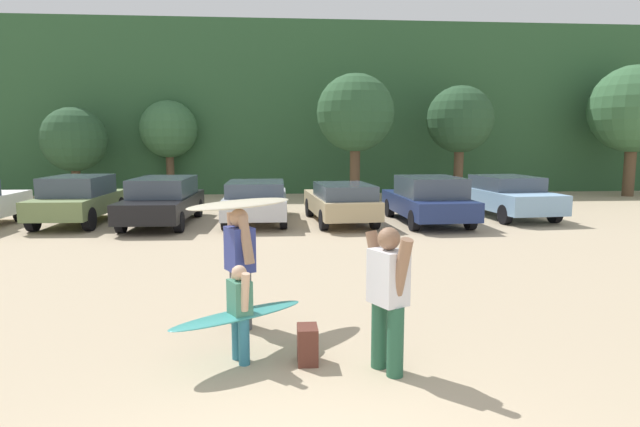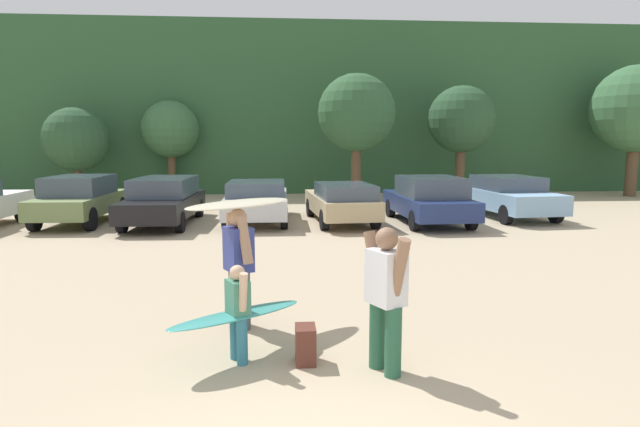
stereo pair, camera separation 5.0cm
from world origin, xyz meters
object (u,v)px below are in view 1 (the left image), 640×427
Objects in this scene: person_child at (240,308)px; person_adult at (240,261)px; parked_car_navy at (428,199)px; parked_car_black at (163,200)px; backpack_dropped at (308,345)px; surfboard_cream at (241,204)px; parked_car_olive_green at (79,198)px; parked_car_tan at (341,201)px; person_companion at (388,291)px; parked_car_silver at (256,200)px; parked_car_sky_blue at (507,196)px; surfboard_teal at (238,315)px.

person_adult is at bearing -113.78° from person_child.
person_child is at bearing 151.20° from parked_car_navy.
parked_car_black reaches higher than backpack_dropped.
person_child is 0.92m from backpack_dropped.
surfboard_cream is at bearing -115.07° from person_child.
surfboard_cream reaches higher than parked_car_olive_green.
parked_car_tan is 9.73m from person_adult.
person_companion reaches higher than parked_car_tan.
parked_car_tan is 9.66m from surfboard_cream.
parked_car_olive_green reaches higher than parked_car_navy.
person_adult is 1.43× the size of person_child.
parked_car_navy is (2.75, -0.25, 0.07)m from parked_car_tan.
backpack_dropped is (0.85, -1.48, -1.52)m from surfboard_cream.
backpack_dropped is (0.80, -0.10, -0.44)m from person_child.
person_child is 1.77m from person_companion.
backpack_dropped is (3.87, -11.03, -0.55)m from parked_car_black.
parked_car_black is 2.86× the size of surfboard_cream.
parked_car_olive_green is at bearing -89.96° from person_child.
parked_car_silver is at bearing -116.50° from person_adult.
parked_car_sky_blue is at bearing -85.32° from parked_car_black.
surfboard_teal is at bearing 65.19° from person_adult.
surfboard_cream is at bearing -73.01° from person_companion.
surfboard_cream reaches higher than parked_car_black.
parked_car_sky_blue is 14.17m from person_child.
person_child is at bearing -41.02° from person_companion.
person_adult reaches higher than person_companion.
parked_car_black reaches higher than parked_car_sky_blue.
parked_car_navy reaches higher than backpack_dropped.
person_adult reaches higher than parked_car_sky_blue.
parked_car_black reaches higher than parked_car_tan.
parked_car_silver is at bearing 87.68° from parked_car_sky_blue.
backpack_dropped is at bearing -148.26° from parked_car_olive_green.
parked_car_black is at bearing -108.91° from surfboard_teal.
person_child is at bearing -151.18° from parked_car_olive_green.
parked_car_tan is (8.24, -0.54, -0.10)m from parked_car_olive_green.
parked_car_tan is 2.76m from parked_car_navy.
surfboard_cream is (-2.56, -9.26, 1.05)m from parked_car_tan.
person_adult is (-2.58, -9.38, 0.26)m from parked_car_tan.
parked_car_olive_green reaches higher than parked_car_silver.
parked_car_tan reaches higher than surfboard_teal.
parked_car_sky_blue is at bearing -156.51° from person_adult.
parked_car_sky_blue is at bearing -160.78° from surfboard_teal.
parked_car_olive_green is 2.40× the size of surfboard_teal.
parked_car_black is at bearing 87.72° from parked_car_sky_blue.
backpack_dropped is at bearing 95.62° from person_adult.
parked_car_silver is 2.72m from parked_car_tan.
parked_car_black is 12.31m from person_companion.
person_child is 0.71× the size of surfboard_cream.
person_adult is at bearing 37.10° from surfboard_cream.
surfboard_teal is 3.90× the size of backpack_dropped.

